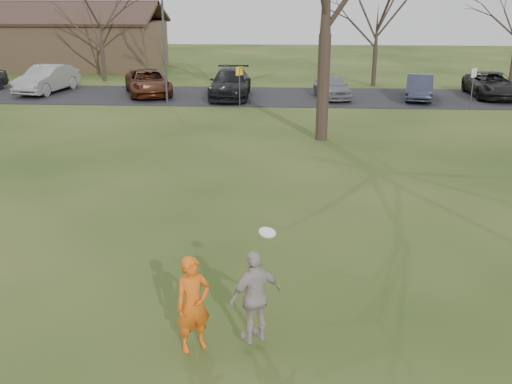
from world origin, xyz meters
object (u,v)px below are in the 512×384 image
building (34,42)px  car_6 (492,85)px  player_defender (193,304)px  lamp_post (163,28)px  catching_play (255,296)px  car_4 (332,87)px  car_1 (47,79)px  car_3 (230,83)px  car_5 (419,87)px  car_2 (148,82)px

building → car_6: bearing=-21.2°
player_defender → lamp_post: (-5.19, 22.31, 3.13)m
car_6 → catching_play: size_ratio=2.41×
player_defender → lamp_post: size_ratio=0.27×
building → player_defender: bearing=-63.1°
car_4 → car_6: (9.13, 0.96, 0.05)m
catching_play → car_1: bearing=119.2°
player_defender → lamp_post: bearing=70.4°
car_4 → catching_play: size_ratio=1.82×
car_3 → car_4: bearing=-1.2°
car_5 → car_4: bearing=-168.9°
car_2 → car_5: 15.51m
player_defender → car_4: player_defender is taller
player_defender → building: 42.42m
player_defender → car_1: (-13.03, 25.27, 0.00)m
player_defender → car_5: (8.68, 24.33, -0.13)m
car_5 → building: size_ratio=0.20×
lamp_post → car_2: bearing=122.7°
catching_play → lamp_post: 23.29m
player_defender → car_5: player_defender is taller
lamp_post → car_4: bearing=12.8°
catching_play → lamp_post: lamp_post is taller
car_6 → building: 34.51m
car_6 → lamp_post: bearing=-169.1°
car_5 → lamp_post: size_ratio=0.65×
car_1 → car_6: 26.00m
car_3 → car_2: bearing=172.4°
car_3 → car_4: 5.78m
car_5 → car_2: bearing=-170.3°
player_defender → car_3: size_ratio=0.31×
car_3 → lamp_post: 4.95m
player_defender → car_2: bearing=72.6°
car_6 → car_3: bearing=-174.7°
car_6 → car_5: bearing=-165.4°
car_1 → car_6: size_ratio=0.98×
car_2 → car_3: (4.87, -0.51, 0.07)m
car_3 → lamp_post: (-3.25, -2.01, 3.15)m
car_1 → car_4: car_1 is taller
car_4 → car_1: bearing=165.1°
car_1 → car_2: size_ratio=0.95×
player_defender → car_6: 28.46m
car_3 → lamp_post: lamp_post is taller
car_1 → catching_play: (14.06, -25.21, 0.14)m
car_6 → building: (-32.16, 12.48, 1.20)m
player_defender → car_6: bearing=30.2°
car_3 → lamp_post: bearing=-149.8°
car_5 → catching_play: bearing=-96.0°
catching_play → building: 42.83m
car_2 → lamp_post: size_ratio=0.82×
building → car_1: bearing=-63.8°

